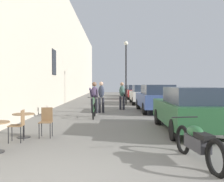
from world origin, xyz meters
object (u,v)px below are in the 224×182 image
pedestrian_mid (122,94)px  parked_car_nearest (189,109)px  cafe_table_mid (24,120)px  parked_car_second (156,98)px  parked_car_fifth (130,90)px  cyclist_on_bicycle (94,101)px  pedestrian_near (101,95)px  parked_car_fourth (135,92)px  street_lamp (126,64)px  parked_motorcycle (198,143)px  parked_car_third (142,94)px  cafe_chair_mid_toward_street (19,123)px  cafe_chair_mid_toward_wall (46,120)px

pedestrian_mid → parked_car_nearest: size_ratio=0.40×
cafe_table_mid → parked_car_second: bearing=52.3°
parked_car_fifth → cyclist_on_bicycle: bearing=-99.3°
pedestrian_near → parked_car_fourth: bearing=75.9°
pedestrian_near → parked_car_nearest: size_ratio=0.41×
street_lamp → parked_car_nearest: bearing=-82.5°
parked_motorcycle → cyclist_on_bicycle: bearing=110.3°
parked_car_third → parked_motorcycle: 14.89m
parked_car_second → parked_car_fifth: size_ratio=1.07×
cafe_chair_mid_toward_street → cyclist_on_bicycle: bearing=70.7°
cafe_table_mid → pedestrian_near: pedestrian_near is taller
pedestrian_mid → cafe_chair_mid_toward_wall: bearing=-108.7°
cafe_table_mid → parked_car_nearest: (5.26, 0.81, 0.26)m
pedestrian_near → parked_car_second: bearing=7.7°
cafe_chair_mid_toward_street → parked_motorcycle: cafe_chair_mid_toward_street is taller
parked_car_fourth → cafe_table_mid: bearing=-105.6°
pedestrian_near → parked_car_fourth: size_ratio=0.41×
cafe_table_mid → parked_car_fifth: parked_car_fifth is taller
cafe_chair_mid_toward_street → pedestrian_near: 7.24m
parked_car_second → parked_car_third: 5.67m
cafe_chair_mid_toward_street → parked_car_nearest: bearing=15.1°
cafe_chair_mid_toward_street → pedestrian_mid: (3.27, 8.59, 0.45)m
pedestrian_mid → street_lamp: 4.28m
pedestrian_near → parked_car_nearest: 6.37m
cafe_chair_mid_toward_wall → parked_car_fifth: bearing=79.6°
pedestrian_near → cafe_table_mid: bearing=-108.4°
cafe_table_mid → parked_car_nearest: parked_car_nearest is taller
pedestrian_mid → parked_car_fourth: 10.96m
cafe_chair_mid_toward_wall → street_lamp: 12.30m
parked_car_nearest → parked_car_fourth: bearing=90.1°
cafe_table_mid → cyclist_on_bicycle: (1.84, 4.46, 0.29)m
parked_motorcycle → cafe_table_mid: bearing=151.1°
cafe_table_mid → parked_car_fifth: (5.24, 25.14, 0.23)m
cafe_chair_mid_toward_street → parked_car_nearest: size_ratio=0.21×
pedestrian_mid → parked_car_third: (1.84, 4.44, -0.18)m
cafe_chair_mid_toward_wall → street_lamp: street_lamp is taller
cafe_chair_mid_toward_street → parked_car_second: bearing=55.0°
parked_motorcycle → pedestrian_near: bearing=104.6°
cafe_table_mid → pedestrian_near: 6.70m
parked_car_second → pedestrian_near: bearing=-172.3°
cyclist_on_bicycle → parked_car_second: bearing=34.2°
parked_car_nearest → parked_car_second: size_ratio=0.97×
parked_car_fifth → parked_motorcycle: parked_car_fifth is taller
cafe_chair_mid_toward_wall → parked_motorcycle: 4.50m
cyclist_on_bicycle → pedestrian_mid: 3.85m
cyclist_on_bicycle → street_lamp: 7.82m
parked_car_nearest → parked_car_fourth: 17.99m
pedestrian_near → pedestrian_mid: pedestrian_near is taller
parked_car_nearest → parked_car_fifth: size_ratio=1.04×
parked_car_fourth → parked_car_fifth: (0.01, 6.35, -0.02)m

